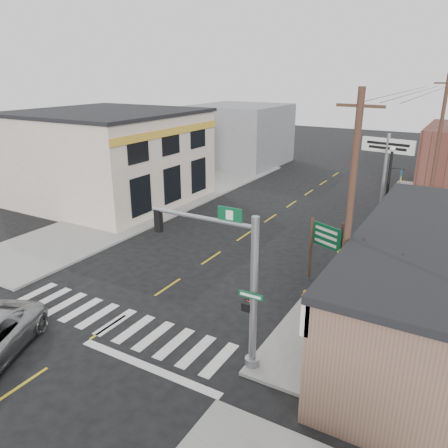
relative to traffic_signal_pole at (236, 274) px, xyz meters
The scene contains 18 objects.
ground 6.56m from the traffic_signal_pole, behind, with size 140.00×140.00×0.00m, color black.
sidewalk_right 13.33m from the traffic_signal_pole, 74.39° to the left, with size 6.00×38.00×0.13m, color gray.
sidewalk_left 19.41m from the traffic_signal_pole, 139.51° to the left, with size 6.00×38.00×0.13m, color gray.
center_line 9.88m from the traffic_signal_pole, 126.76° to the left, with size 0.12×56.00×0.01m, color gold.
crosswalk 6.54m from the traffic_signal_pole, behind, with size 11.00×2.20×0.01m, color silver.
left_building 22.88m from the traffic_signal_pole, 144.12° to the left, with size 12.00×12.00×6.80m, color beige.
bldg_distant_left 35.49m from the traffic_signal_pole, 117.76° to the left, with size 9.00×10.00×6.40m, color gray.
traffic_signal_pole is the anchor object (origin of this frame).
guide_sign 7.72m from the traffic_signal_pole, 84.22° to the left, with size 1.77×0.14×3.10m.
fire_hydrant 5.91m from the traffic_signal_pole, 81.34° to the left, with size 0.20×0.20×0.62m.
ped_crossing_sign 7.19m from the traffic_signal_pole, 73.96° to the left, with size 0.93×0.07×2.38m.
lamp_post 13.54m from the traffic_signal_pole, 79.75° to the left, with size 0.76×0.60×5.88m.
dance_center_sign 14.81m from the traffic_signal_pole, 82.69° to the left, with size 3.00×0.19×6.37m.
bare_tree 5.01m from the traffic_signal_pole, 35.31° to the left, with size 2.43×2.43×4.86m.
shrub_front 6.71m from the traffic_signal_pole, 30.81° to the left, with size 1.16×1.16×0.87m, color #153517.
shrub_back 8.93m from the traffic_signal_pole, 73.36° to the left, with size 0.96×0.96×0.72m, color black.
utility_pole_near 4.45m from the traffic_signal_pole, 49.36° to the left, with size 1.61×0.24×9.23m.
utility_pole_far 21.89m from the traffic_signal_pole, 79.54° to the left, with size 1.67×0.25×9.58m.
Camera 1 is at (11.71, -10.95, 9.81)m, focal length 35.00 mm.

